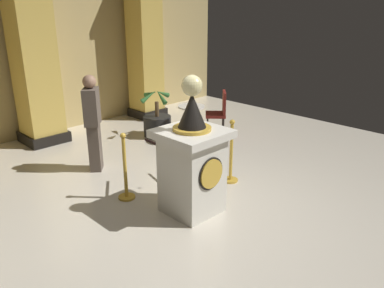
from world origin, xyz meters
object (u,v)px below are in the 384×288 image
at_px(stanchion_far, 126,176).
at_px(cafe_chair_red, 219,110).
at_px(pedestal_clock, 192,162).
at_px(stanchion_near, 231,160).
at_px(bystander_guest, 93,121).
at_px(potted_palm_right, 157,123).
at_px(cafe_table, 191,119).

relative_size(stanchion_far, cafe_chair_red, 1.02).
bearing_deg(pedestal_clock, cafe_chair_red, 34.85).
xyz_separation_m(stanchion_near, bystander_guest, (-1.23, 1.87, 0.49)).
relative_size(pedestal_clock, potted_palm_right, 1.79).
bearing_deg(cafe_chair_red, cafe_table, 161.25).
relative_size(stanchion_near, stanchion_far, 1.02).
distance_m(bystander_guest, cafe_chair_red, 2.73).
xyz_separation_m(pedestal_clock, stanchion_far, (-0.42, 0.91, -0.37)).
xyz_separation_m(stanchion_far, bystander_guest, (0.26, 1.20, 0.50)).
bearing_deg(pedestal_clock, cafe_table, 45.52).
bearing_deg(cafe_chair_red, stanchion_near, -133.69).
distance_m(cafe_table, cafe_chair_red, 0.64).
height_order(pedestal_clock, cafe_table, pedestal_clock).
height_order(cafe_table, cafe_chair_red, cafe_chair_red).
height_order(stanchion_near, stanchion_far, stanchion_near).
height_order(stanchion_near, potted_palm_right, potted_palm_right).
bearing_deg(stanchion_far, pedestal_clock, -65.13).
xyz_separation_m(potted_palm_right, cafe_table, (0.24, -0.76, 0.19)).
height_order(potted_palm_right, cafe_chair_red, potted_palm_right).
relative_size(stanchion_near, bystander_guest, 0.63).
distance_m(pedestal_clock, potted_palm_right, 3.24).
distance_m(bystander_guest, cafe_table, 2.13).
xyz_separation_m(stanchion_far, cafe_chair_red, (2.96, 0.86, 0.23)).
relative_size(stanchion_near, cafe_table, 1.36).
bearing_deg(potted_palm_right, stanchion_far, -139.21).
bearing_deg(stanchion_near, cafe_chair_red, 46.31).
relative_size(stanchion_near, potted_palm_right, 0.98).
distance_m(potted_palm_right, cafe_table, 0.82).
distance_m(stanchion_far, cafe_table, 2.59).
bearing_deg(pedestal_clock, stanchion_near, 12.05).
bearing_deg(cafe_chair_red, stanchion_far, -163.74).
height_order(pedestal_clock, stanchion_far, pedestal_clock).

